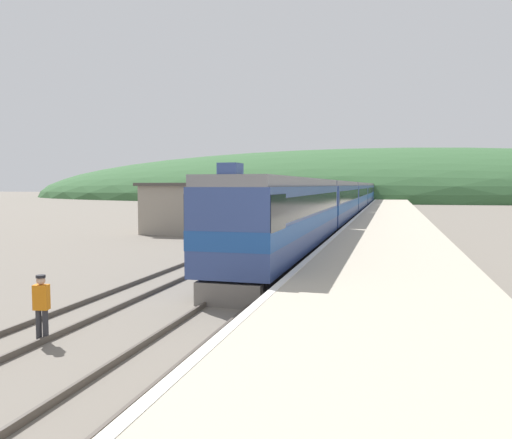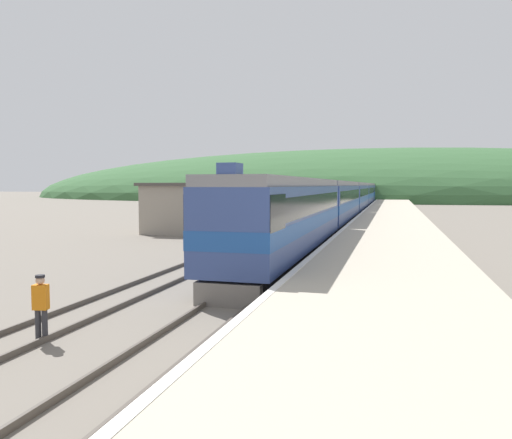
{
  "view_description": "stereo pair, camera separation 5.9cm",
  "coord_description": "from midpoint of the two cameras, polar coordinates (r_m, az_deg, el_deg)",
  "views": [
    {
      "loc": [
        4.97,
        2.42,
        3.88
      ],
      "look_at": [
        -0.34,
        21.91,
        2.48
      ],
      "focal_mm": 35.0,
      "sensor_mm": 36.0,
      "label": 1
    },
    {
      "loc": [
        5.03,
        2.43,
        3.88
      ],
      "look_at": [
        -0.34,
        21.91,
        2.48
      ],
      "focal_mm": 35.0,
      "sensor_mm": 36.0,
      "label": 2
    }
  ],
  "objects": [
    {
      "name": "carriage_fourth",
      "position": [
        88.99,
        12.04,
        2.84
      ],
      "size": [
        2.86,
        20.9,
        4.22
      ],
      "color": "black",
      "rests_on": "ground"
    },
    {
      "name": "track_siding",
      "position": [
        68.26,
        7.72,
        0.73
      ],
      "size": [
        1.52,
        180.0,
        0.16
      ],
      "color": "#4C443D",
      "rests_on": "ground"
    },
    {
      "name": "carriage_fifth",
      "position": [
        110.74,
        12.68,
        3.04
      ],
      "size": [
        2.86,
        20.9,
        4.22
      ],
      "color": "black",
      "rests_on": "ground"
    },
    {
      "name": "siding_train",
      "position": [
        66.0,
        7.49,
        2.3
      ],
      "size": [
        2.9,
        44.22,
        3.91
      ],
      "color": "black",
      "rests_on": "ground"
    },
    {
      "name": "station_shed",
      "position": [
        40.42,
        -6.01,
        1.33
      ],
      "size": [
        9.32,
        6.02,
        4.06
      ],
      "color": "gray",
      "rests_on": "ground"
    },
    {
      "name": "carriage_third",
      "position": [
        67.25,
        11.0,
        2.53
      ],
      "size": [
        2.86,
        20.9,
        4.22
      ],
      "color": "black",
      "rests_on": "ground"
    },
    {
      "name": "distant_hills",
      "position": [
        153.78,
        13.4,
        2.4
      ],
      "size": [
        224.06,
        100.83,
        28.95
      ],
      "color": "#335B33",
      "rests_on": "ground"
    },
    {
      "name": "track_worker",
      "position": [
        13.56,
        -23.43,
        -8.86
      ],
      "size": [
        0.4,
        0.29,
        1.67
      ],
      "color": "#2D2D33",
      "rests_on": "ground"
    },
    {
      "name": "platform",
      "position": [
        47.69,
        15.03,
        -0.26
      ],
      "size": [
        6.25,
        140.0,
        0.99
      ],
      "color": "#B2A893",
      "rests_on": "ground"
    },
    {
      "name": "express_train_lead_car",
      "position": [
        24.63,
        3.51,
        0.29
      ],
      "size": [
        2.87,
        19.27,
        4.58
      ],
      "color": "black",
      "rests_on": "ground"
    },
    {
      "name": "carriage_second",
      "position": [
        45.57,
        8.95,
        1.91
      ],
      "size": [
        2.86,
        20.9,
        4.22
      ],
      "color": "black",
      "rests_on": "ground"
    },
    {
      "name": "track_main",
      "position": [
        67.86,
        11.0,
        0.67
      ],
      "size": [
        1.52,
        180.0,
        0.16
      ],
      "color": "#4C443D",
      "rests_on": "ground"
    }
  ]
}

